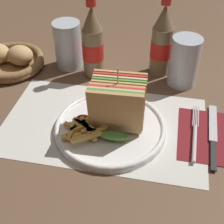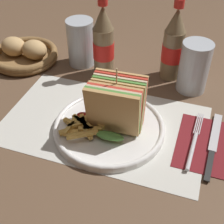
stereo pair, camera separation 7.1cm
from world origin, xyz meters
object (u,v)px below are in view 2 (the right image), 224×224
object	(u,v)px
knife	(213,145)
coke_bottle_far	(173,46)
coke_bottle_near	(103,43)
glass_near	(194,70)
glass_far	(81,45)
fork	(193,145)
bread_basket	(25,54)
plate_main	(109,127)
club_sandwich	(116,106)

from	to	relation	value
knife	coke_bottle_far	world-z (taller)	coke_bottle_far
coke_bottle_near	coke_bottle_far	world-z (taller)	same
glass_near	knife	bearing A→B (deg)	-69.10
coke_bottle_far	glass_far	distance (m)	0.27
coke_bottle_near	coke_bottle_far	distance (m)	0.19
coke_bottle_near	fork	bearing A→B (deg)	-37.24
glass_near	bread_basket	world-z (taller)	glass_near
plate_main	glass_near	xyz separation A→B (m)	(0.15, 0.23, 0.05)
coke_bottle_far	glass_near	distance (m)	0.09
fork	club_sandwich	bearing A→B (deg)	-176.25
coke_bottle_near	coke_bottle_far	bearing A→B (deg)	14.04
plate_main	fork	xyz separation A→B (m)	(0.19, 0.01, -0.00)
fork	glass_far	xyz separation A→B (m)	(-0.37, 0.25, 0.05)
club_sandwich	glass_far	world-z (taller)	club_sandwich
glass_near	fork	bearing A→B (deg)	-80.50
glass_near	plate_main	bearing A→B (deg)	-124.37
knife	bread_basket	distance (m)	0.61
glass_far	coke_bottle_far	bearing A→B (deg)	3.28
club_sandwich	glass_far	xyz separation A→B (m)	(-0.19, 0.25, -0.02)
plate_main	glass_near	size ratio (longest dim) A/B	1.88
glass_near	bread_basket	distance (m)	0.50
plate_main	fork	world-z (taller)	plate_main
bread_basket	plate_main	bearing A→B (deg)	-31.58
fork	knife	xyz separation A→B (m)	(0.04, 0.02, -0.00)
club_sandwich	coke_bottle_far	distance (m)	0.28
plate_main	knife	xyz separation A→B (m)	(0.23, 0.02, -0.00)
coke_bottle_near	glass_far	world-z (taller)	coke_bottle_near
bread_basket	fork	bearing A→B (deg)	-20.91
glass_near	glass_far	bearing A→B (deg)	175.21
plate_main	club_sandwich	size ratio (longest dim) A/B	1.66
knife	glass_far	bearing A→B (deg)	152.58
glass_far	bread_basket	bearing A→B (deg)	-166.33
coke_bottle_near	bread_basket	size ratio (longest dim) A/B	1.12
knife	fork	bearing A→B (deg)	-157.46
club_sandwich	knife	size ratio (longest dim) A/B	0.73
plate_main	knife	distance (m)	0.23
club_sandwich	glass_near	distance (m)	0.26
plate_main	bread_basket	size ratio (longest dim) A/B	1.28
fork	coke_bottle_far	xyz separation A→B (m)	(-0.10, 0.26, 0.09)
fork	knife	world-z (taller)	fork
club_sandwich	coke_bottle_near	distance (m)	0.25
glass_near	bread_basket	size ratio (longest dim) A/B	0.68
coke_bottle_far	knife	bearing A→B (deg)	-59.85
plate_main	knife	bearing A→B (deg)	5.54
fork	glass_far	bearing A→B (deg)	148.22
knife	coke_bottle_near	bearing A→B (deg)	150.49
coke_bottle_near	glass_near	xyz separation A→B (m)	(0.25, 0.00, -0.04)
coke_bottle_far	glass_far	bearing A→B (deg)	-176.72
bread_basket	coke_bottle_far	bearing A→B (deg)	7.42
knife	plate_main	bearing A→B (deg)	-172.29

